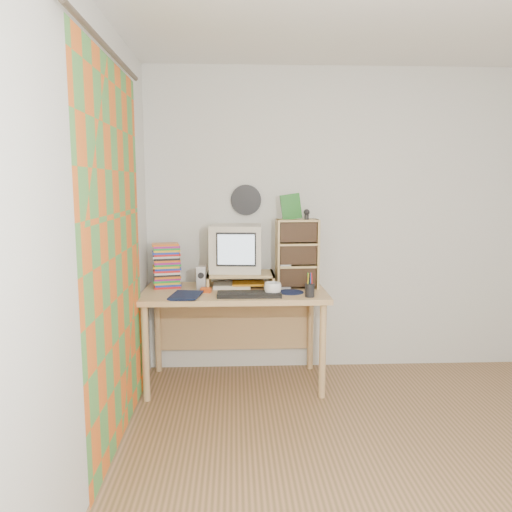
{
  "coord_description": "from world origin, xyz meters",
  "views": [
    {
      "loc": [
        -1.03,
        -2.38,
        1.56
      ],
      "look_at": [
        -0.87,
        1.33,
        1.02
      ],
      "focal_mm": 35.0,
      "sensor_mm": 36.0,
      "label": 1
    }
  ],
  "objects": [
    {
      "name": "mousepad",
      "position": [
        -0.61,
        1.29,
        0.75
      ],
      "size": [
        0.23,
        0.23,
        0.0
      ],
      "primitive_type": "cylinder",
      "rotation": [
        0.0,
        0.0,
        0.13
      ],
      "color": "#101338",
      "rests_on": "desk"
    },
    {
      "name": "cd_rack",
      "position": [
        -0.54,
        1.47,
        1.02
      ],
      "size": [
        0.33,
        0.19,
        0.54
      ],
      "primitive_type": "cube",
      "rotation": [
        0.0,
        0.0,
        0.04
      ],
      "color": "tan",
      "rests_on": "desk"
    },
    {
      "name": "red_box",
      "position": [
        -1.24,
        1.31,
        0.77
      ],
      "size": [
        0.08,
        0.06,
        0.04
      ],
      "primitive_type": "cube",
      "rotation": [
        0.0,
        0.0,
        -0.18
      ],
      "color": "#C94715",
      "rests_on": "desk"
    },
    {
      "name": "webcam",
      "position": [
        -0.47,
        1.43,
        1.33
      ],
      "size": [
        0.05,
        0.05,
        0.08
      ],
      "primitive_type": null,
      "rotation": [
        0.0,
        0.0,
        -0.08
      ],
      "color": "black",
      "rests_on": "cd_rack"
    },
    {
      "name": "back_wall",
      "position": [
        0.0,
        1.75,
        1.25
      ],
      "size": [
        3.5,
        0.0,
        3.5
      ],
      "primitive_type": "plane",
      "rotation": [
        1.57,
        0.0,
        0.0
      ],
      "color": "silver",
      "rests_on": "floor"
    },
    {
      "name": "wall_disc",
      "position": [
        -0.93,
        1.73,
        1.43
      ],
      "size": [
        0.25,
        0.02,
        0.25
      ],
      "primitive_type": "cylinder",
      "rotation": [
        1.57,
        0.0,
        0.0
      ],
      "color": "black",
      "rests_on": "back_wall"
    },
    {
      "name": "speaker_left",
      "position": [
        -1.28,
        1.4,
        0.84
      ],
      "size": [
        0.07,
        0.07,
        0.19
      ],
      "primitive_type": "cube",
      "rotation": [
        0.0,
        0.0,
        0.0
      ],
      "color": "#B8B9BD",
      "rests_on": "desk"
    },
    {
      "name": "left_wall",
      "position": [
        -1.75,
        0.0,
        1.25
      ],
      "size": [
        0.0,
        3.5,
        3.5
      ],
      "primitive_type": "plane",
      "rotation": [
        1.57,
        0.0,
        1.57
      ],
      "color": "silver",
      "rests_on": "floor"
    },
    {
      "name": "diary",
      "position": [
        -1.48,
        1.18,
        0.77
      ],
      "size": [
        0.27,
        0.22,
        0.05
      ],
      "primitive_type": "imported",
      "rotation": [
        0.0,
        0.0,
        -0.15
      ],
      "color": "#0E1733",
      "rests_on": "desk"
    },
    {
      "name": "curtain",
      "position": [
        -1.71,
        0.48,
        1.15
      ],
      "size": [
        0.0,
        2.2,
        2.2
      ],
      "primitive_type": "plane",
      "rotation": [
        1.57,
        0.0,
        1.57
      ],
      "color": "orange",
      "rests_on": "left_wall"
    },
    {
      "name": "desk",
      "position": [
        -1.03,
        1.44,
        0.62
      ],
      "size": [
        1.4,
        0.7,
        0.75
      ],
      "color": "tan",
      "rests_on": "floor"
    },
    {
      "name": "speaker_right",
      "position": [
        -0.63,
        1.44,
        0.86
      ],
      "size": [
        0.09,
        0.09,
        0.22
      ],
      "primitive_type": "cube",
      "rotation": [
        0.0,
        0.0,
        0.04
      ],
      "color": "#B8B9BD",
      "rests_on": "desk"
    },
    {
      "name": "floor",
      "position": [
        0.0,
        0.0,
        0.0
      ],
      "size": [
        3.5,
        3.5,
        0.0
      ],
      "primitive_type": "plane",
      "color": "#9A6C48",
      "rests_on": "ground"
    },
    {
      "name": "mug",
      "position": [
        -0.75,
        1.17,
        0.8
      ],
      "size": [
        0.16,
        0.16,
        0.1
      ],
      "primitive_type": "imported",
      "rotation": [
        0.0,
        0.0,
        0.32
      ],
      "color": "white",
      "rests_on": "desk"
    },
    {
      "name": "pen_cup",
      "position": [
        -0.48,
        1.13,
        0.82
      ],
      "size": [
        0.07,
        0.07,
        0.14
      ],
      "primitive_type": null,
      "rotation": [
        0.0,
        0.0,
        -0.0
      ],
      "color": "black",
      "rests_on": "desk"
    },
    {
      "name": "dvd_stack",
      "position": [
        -1.56,
        1.52,
        0.89
      ],
      "size": [
        0.23,
        0.18,
        0.29
      ],
      "primitive_type": null,
      "rotation": [
        0.0,
        0.0,
        0.2
      ],
      "color": "brown",
      "rests_on": "desk"
    },
    {
      "name": "monitor_riser",
      "position": [
        -0.98,
        1.48,
        0.84
      ],
      "size": [
        0.52,
        0.3,
        0.12
      ],
      "color": "tan",
      "rests_on": "desk"
    },
    {
      "name": "crt_monitor",
      "position": [
        -1.01,
        1.53,
        1.06
      ],
      "size": [
        0.42,
        0.42,
        0.37
      ],
      "primitive_type": "cube",
      "rotation": [
        0.0,
        0.0,
        -0.09
      ],
      "color": "beige",
      "rests_on": "monitor_riser"
    },
    {
      "name": "game_box",
      "position": [
        -0.59,
        1.47,
        1.39
      ],
      "size": [
        0.15,
        0.04,
        0.19
      ],
      "primitive_type": "cube",
      "rotation": [
        0.0,
        0.0,
        0.06
      ],
      "color": "#1B5F1B",
      "rests_on": "cd_rack"
    },
    {
      "name": "papers",
      "position": [
        -1.0,
        1.5,
        0.77
      ],
      "size": [
        0.29,
        0.21,
        0.04
      ],
      "primitive_type": null,
      "rotation": [
        0.0,
        0.0,
        -0.0
      ],
      "color": "silver",
      "rests_on": "desk"
    },
    {
      "name": "keyboard",
      "position": [
        -0.92,
        1.16,
        0.77
      ],
      "size": [
        0.47,
        0.16,
        0.03
      ],
      "primitive_type": "cube",
      "rotation": [
        0.0,
        0.0,
        -0.01
      ],
      "color": "black",
      "rests_on": "desk"
    }
  ]
}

